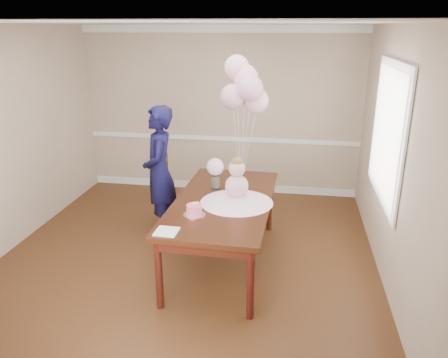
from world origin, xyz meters
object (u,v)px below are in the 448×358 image
dining_table_top (223,202)px  birthday_cake (194,210)px  woman (159,173)px  dining_chair_seat (178,195)px

dining_table_top → birthday_cake: 0.54m
dining_table_top → woman: size_ratio=1.23×
woman → birthday_cake: bearing=18.5°
birthday_cake → dining_chair_seat: 1.58m
dining_table_top → birthday_cake: bearing=-114.0°
dining_table_top → birthday_cake: (-0.23, -0.48, 0.09)m
birthday_cake → woman: 1.32m
dining_table_top → woman: woman is taller
birthday_cake → dining_chair_seat: (-0.57, 1.42, -0.43)m
dining_table_top → woman: bearing=148.0°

